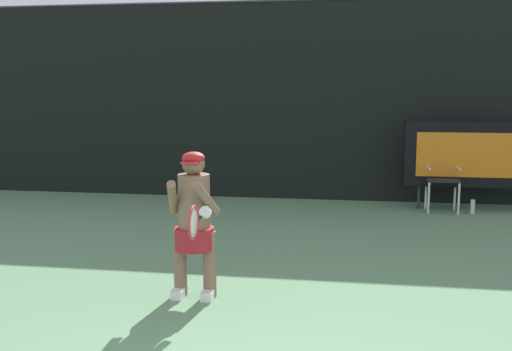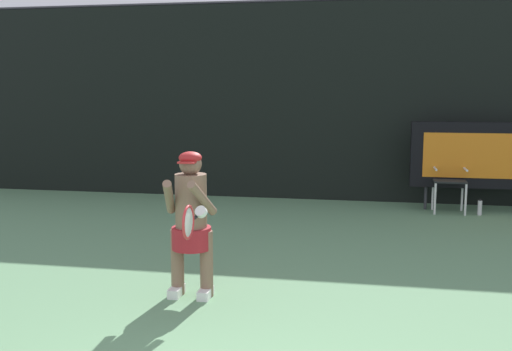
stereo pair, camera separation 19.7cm
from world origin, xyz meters
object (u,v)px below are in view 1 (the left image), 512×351
(tennis_racket, at_px, (194,222))
(umpire_chair, at_px, (442,175))
(scoreboard, at_px, (471,155))
(tennis_player, at_px, (194,219))
(water_bottle, at_px, (473,206))

(tennis_racket, bearing_deg, umpire_chair, 56.43)
(scoreboard, distance_m, tennis_player, 6.05)
(tennis_racket, bearing_deg, water_bottle, 51.68)
(umpire_chair, relative_size, water_bottle, 4.08)
(scoreboard, bearing_deg, umpire_chair, -161.55)
(umpire_chair, xyz_separation_m, tennis_player, (-3.00, -4.80, 0.16))
(umpire_chair, xyz_separation_m, water_bottle, (0.48, -0.18, -0.50))
(scoreboard, relative_size, tennis_racket, 3.65)
(tennis_racket, bearing_deg, tennis_player, 100.21)
(scoreboard, height_order, tennis_player, scoreboard)
(scoreboard, distance_m, water_bottle, 0.89)
(umpire_chair, height_order, tennis_player, tennis_player)
(umpire_chair, relative_size, tennis_player, 0.75)
(umpire_chair, relative_size, tennis_racket, 1.79)
(scoreboard, bearing_deg, tennis_player, -125.02)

